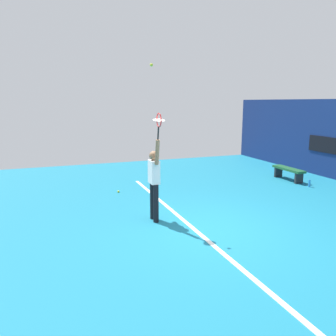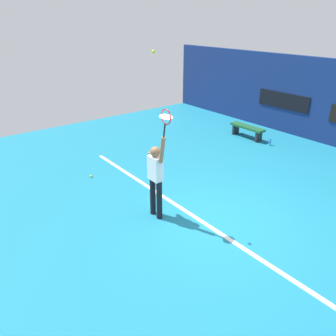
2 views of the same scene
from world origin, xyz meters
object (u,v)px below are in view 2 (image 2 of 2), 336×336
(court_bench, at_px, (247,129))
(water_bottle, at_px, (270,142))
(tennis_ball, at_px, (154,52))
(spare_ball, at_px, (91,176))
(tennis_player, at_px, (156,176))
(tennis_racket, at_px, (166,118))

(court_bench, distance_m, water_bottle, 1.08)
(tennis_ball, xyz_separation_m, spare_ball, (-2.88, -0.22, -3.56))
(spare_ball, bearing_deg, water_bottle, 76.23)
(court_bench, relative_size, spare_ball, 20.59)
(tennis_ball, distance_m, water_bottle, 7.03)
(tennis_player, bearing_deg, tennis_ball, -36.06)
(tennis_racket, xyz_separation_m, court_bench, (-2.68, 5.89, -2.05))
(tennis_ball, bearing_deg, tennis_racket, 15.45)
(tennis_player, xyz_separation_m, court_bench, (-2.31, 5.88, -0.67))
(tennis_ball, distance_m, court_bench, 7.21)
(tennis_player, xyz_separation_m, water_bottle, (-1.26, 5.88, -0.89))
(tennis_racket, bearing_deg, tennis_player, 179.34)
(tennis_ball, xyz_separation_m, water_bottle, (-1.36, 5.96, -3.47))
(water_bottle, bearing_deg, court_bench, 180.00)
(tennis_racket, relative_size, water_bottle, 2.60)
(court_bench, height_order, spare_ball, court_bench)
(tennis_racket, height_order, tennis_ball, tennis_ball)
(court_bench, relative_size, water_bottle, 5.83)
(tennis_player, distance_m, court_bench, 6.36)
(tennis_racket, bearing_deg, water_bottle, 105.43)
(tennis_racket, bearing_deg, court_bench, 114.48)
(tennis_player, relative_size, spare_ball, 29.25)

